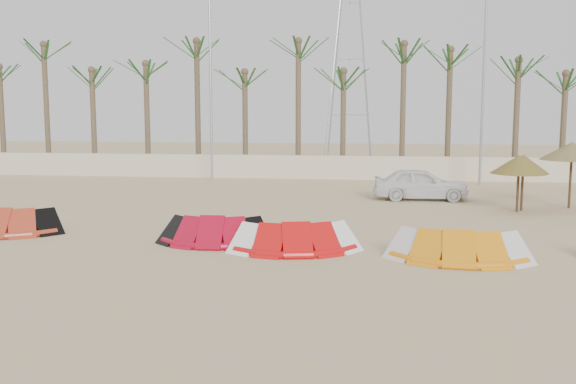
# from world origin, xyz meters

# --- Properties ---
(ground) EXTENTS (120.00, 120.00, 0.00)m
(ground) POSITION_xyz_m (0.00, 0.00, 0.00)
(ground) COLOR tan
(ground) RESTS_ON ground
(boundary_wall) EXTENTS (60.00, 0.30, 1.30)m
(boundary_wall) POSITION_xyz_m (0.00, 22.00, 0.65)
(boundary_wall) COLOR beige
(boundary_wall) RESTS_ON ground
(palm_line) EXTENTS (52.00, 4.00, 7.70)m
(palm_line) POSITION_xyz_m (0.67, 23.50, 6.44)
(palm_line) COLOR brown
(palm_line) RESTS_ON ground
(lamp_b) EXTENTS (1.25, 0.14, 11.00)m
(lamp_b) POSITION_xyz_m (-5.96, 20.00, 5.77)
(lamp_b) COLOR #A5A8AD
(lamp_b) RESTS_ON ground
(lamp_c) EXTENTS (1.25, 0.14, 11.00)m
(lamp_c) POSITION_xyz_m (8.04, 20.00, 5.77)
(lamp_c) COLOR #A5A8AD
(lamp_c) RESTS_ON ground
(pylon) EXTENTS (3.00, 3.00, 14.00)m
(pylon) POSITION_xyz_m (1.00, 28.00, 0.00)
(pylon) COLOR #A5A8AD
(pylon) RESTS_ON ground
(kite_red_left) EXTENTS (3.60, 1.94, 0.90)m
(kite_red_left) POSITION_xyz_m (-8.70, 4.99, 0.42)
(kite_red_left) COLOR #AB341D
(kite_red_left) RESTS_ON ground
(kite_red_mid) EXTENTS (3.24, 1.61, 0.90)m
(kite_red_mid) POSITION_xyz_m (-1.87, 4.37, 0.42)
(kite_red_mid) COLOR #A60821
(kite_red_mid) RESTS_ON ground
(kite_red_right) EXTENTS (3.68, 2.15, 0.90)m
(kite_red_right) POSITION_xyz_m (0.54, 3.73, 0.42)
(kite_red_right) COLOR red
(kite_red_right) RESTS_ON ground
(kite_orange) EXTENTS (3.62, 1.82, 0.90)m
(kite_orange) POSITION_xyz_m (4.78, 3.19, 0.42)
(kite_orange) COLOR orange
(kite_orange) RESTS_ON ground
(parasol_left) EXTENTS (1.92, 1.92, 2.14)m
(parasol_left) POSITION_xyz_m (8.24, 11.65, 1.79)
(parasol_left) COLOR #4C331E
(parasol_left) RESTS_ON ground
(parasol_mid) EXTENTS (2.09, 2.09, 2.15)m
(parasol_mid) POSITION_xyz_m (8.01, 11.30, 1.80)
(parasol_mid) COLOR #4C331E
(parasol_mid) RESTS_ON ground
(parasol_right) EXTENTS (2.39, 2.39, 2.59)m
(parasol_right) POSITION_xyz_m (10.23, 12.56, 2.24)
(parasol_right) COLOR #4C331E
(parasol_right) RESTS_ON ground
(car) EXTENTS (4.04, 1.70, 1.36)m
(car) POSITION_xyz_m (4.63, 14.19, 0.68)
(car) COLOR white
(car) RESTS_ON ground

